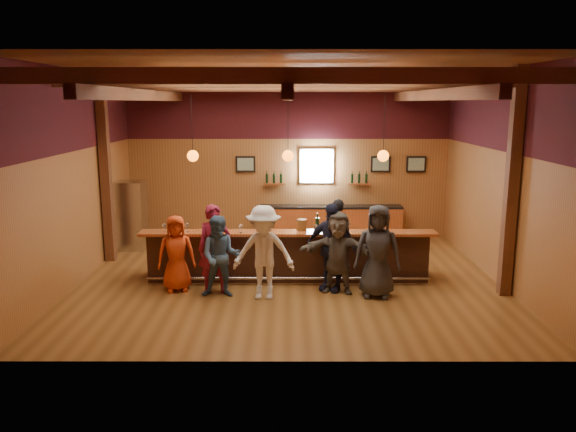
{
  "coord_description": "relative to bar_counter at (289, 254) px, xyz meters",
  "views": [
    {
      "loc": [
        0.01,
        -11.79,
        3.8
      ],
      "look_at": [
        0.0,
        0.3,
        1.35
      ],
      "focal_mm": 35.0,
      "sensor_mm": 36.0,
      "label": 1
    }
  ],
  "objects": [
    {
      "name": "stainless_fridge",
      "position": [
        -4.12,
        2.45,
        0.38
      ],
      "size": [
        0.7,
        0.7,
        1.8
      ],
      "primitive_type": "cube",
      "color": "silver",
      "rests_on": "ground"
    },
    {
      "name": "glass_g",
      "position": [
        1.24,
        -0.29,
        0.72
      ],
      "size": [
        0.08,
        0.08,
        0.18
      ],
      "color": "silver",
      "rests_on": "bar_counter"
    },
    {
      "name": "pendant_lights",
      "position": [
        -0.02,
        -0.15,
        2.19
      ],
      "size": [
        4.24,
        0.24,
        1.37
      ],
      "color": "black",
      "rests_on": "room"
    },
    {
      "name": "customer_redvest",
      "position": [
        -1.5,
        -1.0,
        0.38
      ],
      "size": [
        0.71,
        0.52,
        1.81
      ],
      "primitive_type": "imported",
      "rotation": [
        0.0,
        0.0,
        0.13
      ],
      "color": "maroon",
      "rests_on": "ground"
    },
    {
      "name": "customer_brown",
      "position": [
        0.99,
        -1.01,
        0.31
      ],
      "size": [
        1.62,
        0.8,
        1.67
      ],
      "primitive_type": "imported",
      "rotation": [
        0.0,
        0.0,
        -0.21
      ],
      "color": "#5B5248",
      "rests_on": "ground"
    },
    {
      "name": "customer_white",
      "position": [
        -0.49,
        -1.37,
        0.41
      ],
      "size": [
        1.26,
        0.8,
        1.86
      ],
      "primitive_type": "imported",
      "rotation": [
        0.0,
        0.0,
        -0.09
      ],
      "color": "white",
      "rests_on": "ground"
    },
    {
      "name": "glass_h",
      "position": [
        1.76,
        -0.27,
        0.72
      ],
      "size": [
        0.08,
        0.08,
        0.18
      ],
      "color": "silver",
      "rests_on": "bar_counter"
    },
    {
      "name": "customer_navy",
      "position": [
        0.86,
        -0.87,
        0.39
      ],
      "size": [
        1.15,
        0.88,
        1.82
      ],
      "primitive_type": "imported",
      "rotation": [
        0.0,
        0.0,
        -0.47
      ],
      "color": "#1A1C34",
      "rests_on": "ground"
    },
    {
      "name": "customer_orange",
      "position": [
        -2.3,
        -0.89,
        0.26
      ],
      "size": [
        0.86,
        0.66,
        1.57
      ],
      "primitive_type": "imported",
      "rotation": [
        0.0,
        0.0,
        0.22
      ],
      "color": "red",
      "rests_on": "ground"
    },
    {
      "name": "glass_a",
      "position": [
        -2.64,
        -0.35,
        0.72
      ],
      "size": [
        0.08,
        0.08,
        0.19
      ],
      "color": "silver",
      "rests_on": "bar_counter"
    },
    {
      "name": "room",
      "position": [
        -0.02,
        -0.09,
        2.69
      ],
      "size": [
        9.04,
        9.0,
        4.52
      ],
      "color": "brown",
      "rests_on": "ground"
    },
    {
      "name": "window",
      "position": [
        0.78,
        3.8,
        1.53
      ],
      "size": [
        0.95,
        0.09,
        0.95
      ],
      "color": "silver",
      "rests_on": "room"
    },
    {
      "name": "back_bar_cabinet",
      "position": [
        1.18,
        3.57,
        -0.05
      ],
      "size": [
        4.0,
        0.52,
        0.95
      ],
      "color": "#97401B",
      "rests_on": "ground"
    },
    {
      "name": "bottle_a",
      "position": [
        0.61,
        -0.24,
        0.74
      ],
      "size": [
        0.08,
        0.08,
        0.38
      ],
      "color": "black",
      "rests_on": "bar_counter"
    },
    {
      "name": "glass_d",
      "position": [
        -1.01,
        -0.44,
        0.72
      ],
      "size": [
        0.08,
        0.08,
        0.19
      ],
      "color": "silver",
      "rests_on": "bar_counter"
    },
    {
      "name": "customer_denim",
      "position": [
        -1.35,
        -1.26,
        0.3
      ],
      "size": [
        0.81,
        0.64,
        1.64
      ],
      "primitive_type": "imported",
      "rotation": [
        0.0,
        0.0,
        -0.03
      ],
      "color": "#416083",
      "rests_on": "ground"
    },
    {
      "name": "bottle_b",
      "position": [
        0.61,
        -0.26,
        0.71
      ],
      "size": [
        0.07,
        0.07,
        0.32
      ],
      "color": "black",
      "rests_on": "bar_counter"
    },
    {
      "name": "ice_bucket",
      "position": [
        0.28,
        -0.2,
        0.71
      ],
      "size": [
        0.22,
        0.22,
        0.24
      ],
      "primitive_type": "cylinder",
      "color": "brown",
      "rests_on": "bar_counter"
    },
    {
      "name": "customer_dark",
      "position": [
        1.75,
        -1.27,
        0.41
      ],
      "size": [
        0.99,
        0.73,
        1.86
      ],
      "primitive_type": "imported",
      "rotation": [
        0.0,
        0.0,
        -0.16
      ],
      "color": "#2B2C2E",
      "rests_on": "ground"
    },
    {
      "name": "glass_f",
      "position": [
        0.57,
        -0.41,
        0.72
      ],
      "size": [
        0.08,
        0.08,
        0.18
      ],
      "color": "silver",
      "rests_on": "bar_counter"
    },
    {
      "name": "glass_c",
      "position": [
        -1.49,
        -0.32,
        0.73
      ],
      "size": [
        0.09,
        0.09,
        0.19
      ],
      "color": "silver",
      "rests_on": "bar_counter"
    },
    {
      "name": "bar_counter",
      "position": [
        0.0,
        0.0,
        0.0
      ],
      "size": [
        6.3,
        1.07,
        1.11
      ],
      "color": "black",
      "rests_on": "ground"
    },
    {
      "name": "wine_shelves",
      "position": [
        0.78,
        3.73,
        1.1
      ],
      "size": [
        3.0,
        0.18,
        0.3
      ],
      "color": "#97401B",
      "rests_on": "room"
    },
    {
      "name": "framed_pictures",
      "position": [
        1.65,
        3.79,
        1.58
      ],
      "size": [
        5.35,
        0.05,
        0.45
      ],
      "color": "black",
      "rests_on": "room"
    },
    {
      "name": "glass_b",
      "position": [
        -2.15,
        -0.37,
        0.73
      ],
      "size": [
        0.09,
        0.09,
        0.2
      ],
      "color": "silver",
      "rests_on": "bar_counter"
    },
    {
      "name": "glass_e",
      "position": [
        -0.4,
        -0.25,
        0.72
      ],
      "size": [
        0.08,
        0.08,
        0.18
      ],
      "color": "silver",
      "rests_on": "bar_counter"
    },
    {
      "name": "bartender",
      "position": [
        1.15,
        0.94,
        0.28
      ],
      "size": [
        0.68,
        0.57,
        1.6
      ],
      "primitive_type": "imported",
      "rotation": [
        0.0,
        0.0,
        2.76
      ],
      "color": "black",
      "rests_on": "ground"
    }
  ]
}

